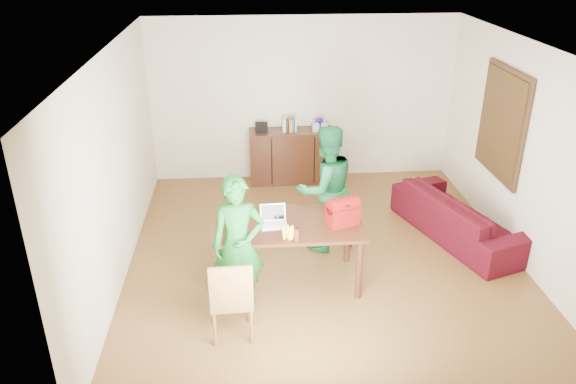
{
  "coord_description": "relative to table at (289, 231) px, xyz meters",
  "views": [
    {
      "loc": [
        -0.96,
        -6.22,
        3.89
      ],
      "look_at": [
        -0.49,
        -0.29,
        1.1
      ],
      "focal_mm": 35.0,
      "sensor_mm": 36.0,
      "label": 1
    }
  ],
  "objects": [
    {
      "name": "person_far",
      "position": [
        0.53,
        0.79,
        0.16
      ],
      "size": [
        1.01,
        0.9,
        1.71
      ],
      "primitive_type": "imported",
      "rotation": [
        0.0,
        0.0,
        3.51
      ],
      "color": "#145A2C",
      "rests_on": "ground"
    },
    {
      "name": "bottle",
      "position": [
        0.05,
        -0.41,
        0.18
      ],
      "size": [
        0.07,
        0.07,
        0.16
      ],
      "primitive_type": "cylinder",
      "rotation": [
        0.0,
        0.0,
        -0.29
      ],
      "color": "#542113",
      "rests_on": "table"
    },
    {
      "name": "person_near",
      "position": [
        -0.59,
        -0.44,
        0.09
      ],
      "size": [
        0.59,
        0.39,
        1.58
      ],
      "primitive_type": "imported",
      "rotation": [
        0.0,
        0.0,
        0.03
      ],
      "color": "#145E1D",
      "rests_on": "ground"
    },
    {
      "name": "bananas",
      "position": [
        -0.05,
        -0.38,
        0.14
      ],
      "size": [
        0.18,
        0.12,
        0.07
      ],
      "primitive_type": null,
      "rotation": [
        0.0,
        0.0,
        -0.02
      ],
      "color": "gold",
      "rests_on": "table"
    },
    {
      "name": "laptop",
      "position": [
        -0.18,
        -0.06,
        0.14
      ],
      "size": [
        0.31,
        0.22,
        0.21
      ],
      "rotation": [
        0.0,
        0.0,
        0.05
      ],
      "color": "white",
      "rests_on": "table"
    },
    {
      "name": "sofa",
      "position": [
        2.44,
        0.91,
        -0.38
      ],
      "size": [
        1.49,
        2.3,
        0.63
      ],
      "primitive_type": "imported",
      "rotation": [
        0.0,
        0.0,
        1.9
      ],
      "color": "#390710",
      "rests_on": "ground"
    },
    {
      "name": "room",
      "position": [
        0.5,
        0.62,
        0.61
      ],
      "size": [
        5.2,
        5.7,
        2.9
      ],
      "color": "#452A11",
      "rests_on": "ground"
    },
    {
      "name": "red_bag",
      "position": [
        0.61,
        -0.07,
        0.23
      ],
      "size": [
        0.41,
        0.32,
        0.27
      ],
      "primitive_type": "cube",
      "rotation": [
        0.0,
        0.0,
        0.34
      ],
      "color": "maroon",
      "rests_on": "table"
    },
    {
      "name": "table",
      "position": [
        0.0,
        0.0,
        0.0
      ],
      "size": [
        1.71,
        0.97,
        0.8
      ],
      "rotation": [
        0.0,
        0.0,
        -0.01
      ],
      "color": "black",
      "rests_on": "ground"
    },
    {
      "name": "chair",
      "position": [
        -0.67,
        -0.96,
        -0.42
      ],
      "size": [
        0.45,
        0.43,
        0.95
      ],
      "rotation": [
        0.0,
        0.0,
        0.05
      ],
      "color": "brown",
      "rests_on": "ground"
    }
  ]
}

